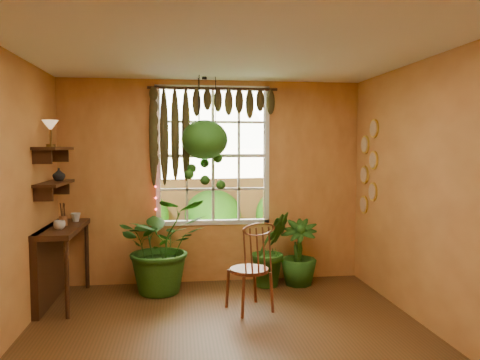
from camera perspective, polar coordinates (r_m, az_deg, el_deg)
The scene contains 22 objects.
floor at distance 4.41m, azimuth -0.88°, elevation -20.29°, with size 4.50×4.50×0.00m, color #553218.
ceiling at distance 4.11m, azimuth -0.92°, elevation 16.46°, with size 4.50×4.50×0.00m, color white.
wall_back at distance 6.27m, azimuth -3.28°, elevation -0.24°, with size 4.00×4.00×0.00m, color #DB974A.
wall_right at distance 4.71m, azimuth 24.05°, elevation -1.98°, with size 4.50×4.50×0.00m, color #DB974A.
window at distance 6.29m, azimuth -3.31°, elevation 2.97°, with size 1.52×0.10×1.86m.
valance_vine at distance 6.18m, azimuth -4.04°, elevation 8.30°, with size 1.70×0.12×1.10m.
string_lights at distance 6.19m, azimuth -10.30°, elevation 3.36°, with size 0.03×0.03×1.54m, color #FF2633, non-canonical shape.
wall_plates at distance 6.28m, azimuth 15.37°, elevation 1.46°, with size 0.04×0.32×1.10m, color #FFF2D0, non-canonical shape.
counter_ledge at distance 5.91m, azimuth -21.77°, elevation -8.61°, with size 0.40×1.20×0.90m.
shelf_lower at distance 5.78m, azimuth -21.65°, elevation -0.38°, with size 0.25×0.90×0.04m, color #391E0F.
shelf_upper at distance 5.76m, azimuth -21.76°, elevation 3.59°, with size 0.25×0.90×0.04m, color #391E0F.
backyard at distance 10.90m, azimuth -3.84°, elevation 1.21°, with size 14.00×10.00×12.00m.
windsor_chair at distance 5.30m, azimuth 1.32°, elevation -12.22°, with size 0.56×0.57×1.16m.
potted_plant_left at distance 5.96m, azimuth -9.44°, elevation -7.80°, with size 1.08×0.94×1.20m, color #1B4713.
potted_plant_mid at distance 6.18m, azimuth 3.77°, elevation -8.37°, with size 0.54×0.43×0.98m, color #1B4713.
potted_plant_right at distance 6.27m, azimuth 7.12°, elevation -8.75°, with size 0.48×0.48×0.86m, color #1B4713.
hanging_basket at distance 5.95m, azimuth -4.33°, elevation 4.34°, with size 0.59×0.59×1.44m.
cup_a at distance 5.59m, azimuth -21.15°, elevation -5.15°, with size 0.13×0.13×0.10m, color silver.
cup_b at distance 6.10m, azimuth -19.40°, elevation -4.32°, with size 0.12×0.12×0.11m, color beige.
brush_jar at distance 5.84m, azimuth -20.75°, elevation -3.94°, with size 0.09×0.09×0.34m.
shelf_vase at distance 5.94m, azimuth -21.21°, elevation 0.64°, with size 0.14×0.14×0.15m, color #B2AD99.
tiffany_lamp at distance 5.59m, azimuth -22.11°, elevation 5.99°, with size 0.18×0.18×0.30m.
Camera 1 is at (-0.46, -3.99, 1.81)m, focal length 35.00 mm.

